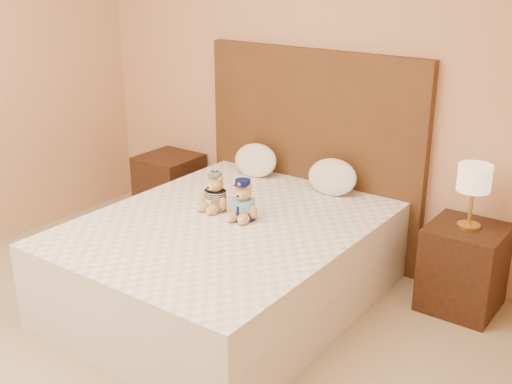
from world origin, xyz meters
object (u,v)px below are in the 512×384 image
(lamp, at_px, (474,181))
(teddy_prisoner, at_px, (215,192))
(teddy_police, at_px, (243,200))
(bed, at_px, (227,261))
(pillow_left, at_px, (255,159))
(nightstand_right, at_px, (463,268))
(pillow_right, at_px, (332,175))
(nightstand_left, at_px, (170,187))

(lamp, relative_size, teddy_prisoner, 1.62)
(lamp, bearing_deg, teddy_police, -149.40)
(bed, xyz_separation_m, pillow_left, (-0.38, 0.83, 0.40))
(nightstand_right, distance_m, teddy_police, 1.44)
(nightstand_right, bearing_deg, pillow_right, 178.24)
(nightstand_right, bearing_deg, pillow_left, 178.95)
(bed, bearing_deg, teddy_prisoner, 147.86)
(pillow_right, bearing_deg, teddy_prisoner, -122.49)
(nightstand_left, distance_m, pillow_right, 1.58)
(teddy_police, height_order, pillow_left, same)
(nightstand_left, xyz_separation_m, nightstand_right, (2.50, 0.00, 0.00))
(nightstand_right, distance_m, lamp, 0.57)
(lamp, height_order, pillow_left, lamp)
(nightstand_left, relative_size, pillow_left, 1.50)
(teddy_prisoner, xyz_separation_m, pillow_right, (0.46, 0.72, 0.01))
(bed, distance_m, nightstand_right, 1.48)
(teddy_police, bearing_deg, pillow_left, 111.52)
(teddy_prisoner, height_order, pillow_right, pillow_right)
(teddy_police, bearing_deg, teddy_prisoner, 166.25)
(nightstand_right, xyz_separation_m, teddy_prisoner, (-1.43, -0.69, 0.40))
(teddy_police, relative_size, pillow_right, 0.70)
(teddy_prisoner, bearing_deg, teddy_police, -0.72)
(pillow_left, bearing_deg, nightstand_left, -178.02)
(nightstand_left, height_order, lamp, lamp)
(pillow_right, bearing_deg, pillow_left, 180.00)
(nightstand_right, distance_m, pillow_right, 1.06)
(teddy_police, bearing_deg, nightstand_left, 142.35)
(bed, distance_m, pillow_left, 1.00)
(teddy_prisoner, bearing_deg, pillow_left, 109.39)
(lamp, xyz_separation_m, pillow_left, (-1.63, 0.03, -0.17))
(teddy_police, height_order, teddy_prisoner, teddy_police)
(teddy_prisoner, xyz_separation_m, pillow_left, (-0.20, 0.72, 0.01))
(nightstand_right, xyz_separation_m, pillow_left, (-1.63, 0.03, 0.40))
(lamp, relative_size, pillow_right, 1.08)
(nightstand_left, bearing_deg, pillow_left, 1.98)
(nightstand_left, height_order, teddy_prisoner, teddy_prisoner)
(lamp, distance_m, pillow_right, 0.99)
(bed, height_order, teddy_prisoner, teddy_prisoner)
(nightstand_left, xyz_separation_m, pillow_left, (0.87, 0.03, 0.40))
(bed, bearing_deg, nightstand_right, 32.62)
(pillow_left, distance_m, pillow_right, 0.66)
(nightstand_left, bearing_deg, pillow_right, 1.13)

